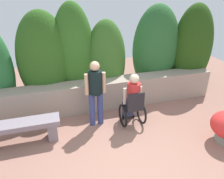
# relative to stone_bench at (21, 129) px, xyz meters

# --- Properties ---
(ground_plane) EXTENTS (12.31, 12.31, 0.00)m
(ground_plane) POSITION_rel_stone_bench_xyz_m (2.04, -1.14, -0.36)
(ground_plane) COLOR #946758
(stone_retaining_wall) EXTENTS (6.43, 0.51, 0.79)m
(stone_retaining_wall) POSITION_rel_stone_bench_xyz_m (2.04, 1.00, 0.04)
(stone_retaining_wall) COLOR #A28F7F
(stone_retaining_wall) RESTS_ON ground
(hedge_backdrop) EXTENTS (6.73, 1.22, 2.76)m
(hedge_backdrop) POSITION_rel_stone_bench_xyz_m (2.47, 1.59, 0.93)
(hedge_backdrop) COLOR #2C6F37
(hedge_backdrop) RESTS_ON ground
(stone_bench) EXTENTS (1.62, 0.40, 0.53)m
(stone_bench) POSITION_rel_stone_bench_xyz_m (0.00, 0.00, 0.00)
(stone_bench) COLOR gray
(stone_bench) RESTS_ON ground
(person_in_wheelchair) EXTENTS (0.53, 0.66, 1.33)m
(person_in_wheelchair) POSITION_rel_stone_bench_xyz_m (2.51, 0.03, 0.27)
(person_in_wheelchair) COLOR black
(person_in_wheelchair) RESTS_ON ground
(person_standing_companion) EXTENTS (0.49, 0.30, 1.62)m
(person_standing_companion) POSITION_rel_stone_bench_xyz_m (1.68, 0.24, 0.58)
(person_standing_companion) COLOR navy
(person_standing_companion) RESTS_ON ground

